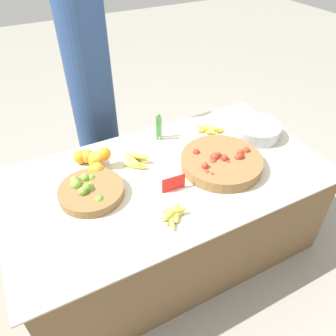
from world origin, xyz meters
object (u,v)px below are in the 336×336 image
lime_bowl (91,191)px  metal_bowl (257,130)px  vendor_person (92,95)px  tomato_basket (221,162)px  price_sign (174,183)px

lime_bowl → metal_bowl: 1.16m
metal_bowl → vendor_person: (-0.87, 0.80, 0.11)m
tomato_basket → price_sign: bearing=-172.6°
tomato_basket → vendor_person: (-0.47, 0.96, 0.12)m
lime_bowl → price_sign: (0.41, -0.17, 0.02)m
lime_bowl → tomato_basket: size_ratio=0.73×
lime_bowl → price_sign: 0.45m
lime_bowl → vendor_person: vendor_person is taller
tomato_basket → vendor_person: 1.07m
metal_bowl → vendor_person: bearing=137.5°
metal_bowl → price_sign: size_ratio=2.24×
metal_bowl → vendor_person: vendor_person is taller
tomato_basket → metal_bowl: (0.40, 0.16, 0.01)m
lime_bowl → price_sign: same height
metal_bowl → price_sign: price_sign is taller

